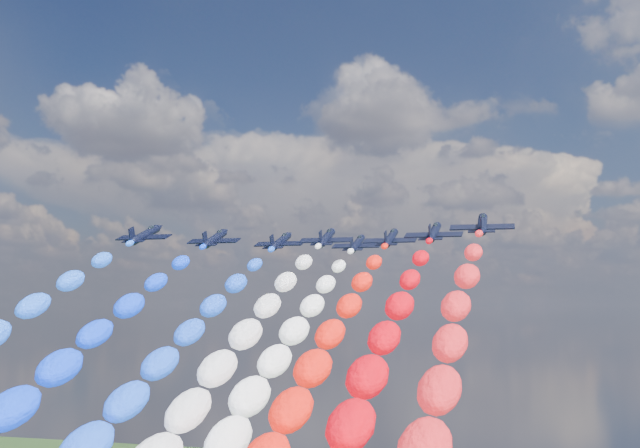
% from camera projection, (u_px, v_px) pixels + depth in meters
% --- Properties ---
extents(jet_0, '(9.74, 13.26, 7.11)m').
position_uv_depth(jet_0, '(145.00, 235.00, 143.81)').
color(jet_0, black).
extents(jet_1, '(10.03, 13.47, 7.11)m').
position_uv_depth(jet_1, '(215.00, 239.00, 152.09)').
color(jet_1, black).
extents(jet_2, '(9.94, 13.41, 7.11)m').
position_uv_depth(jet_2, '(281.00, 241.00, 159.02)').
color(jet_2, black).
extents(trail_2, '(6.67, 118.72, 60.53)m').
position_uv_depth(trail_2, '(109.00, 443.00, 97.83)').
color(trail_2, blue).
extents(jet_3, '(10.44, 13.77, 7.11)m').
position_uv_depth(jet_3, '(327.00, 238.00, 150.31)').
color(jet_3, black).
extents(jet_4, '(10.04, 13.48, 7.11)m').
position_uv_depth(jet_4, '(357.00, 244.00, 164.31)').
color(jet_4, black).
extents(trail_4, '(6.67, 118.72, 60.53)m').
position_uv_depth(trail_4, '(240.00, 435.00, 103.12)').
color(trail_4, white).
extents(jet_5, '(9.99, 13.44, 7.11)m').
position_uv_depth(jet_5, '(390.00, 238.00, 150.85)').
color(jet_5, black).
extents(jet_6, '(9.85, 13.34, 7.11)m').
position_uv_depth(jet_6, '(434.00, 232.00, 138.69)').
color(jet_6, black).
extents(jet_7, '(10.53, 13.83, 7.11)m').
position_uv_depth(jet_7, '(482.00, 224.00, 124.93)').
color(jet_7, black).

